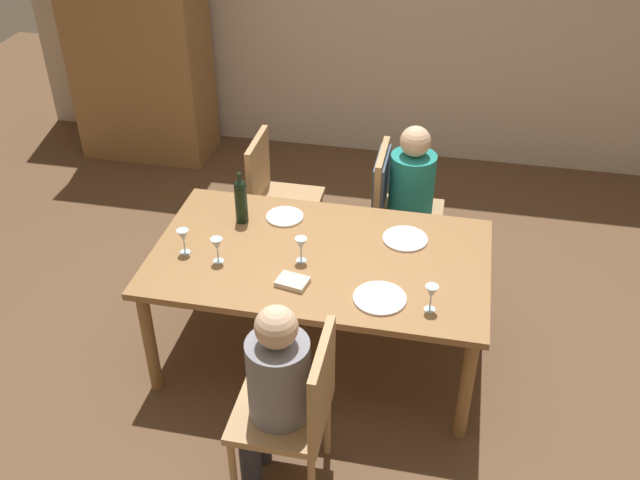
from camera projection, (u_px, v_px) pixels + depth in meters
The scene contains 18 objects.
ground_plane at pixel (320, 351), 4.39m from camera, with size 10.00×10.00×0.00m, color brown.
armoire_cabinet at pixel (136, 31), 5.95m from camera, with size 1.18×0.62×2.18m.
dining_table at pixel (320, 265), 4.02m from camera, with size 1.86×1.09×0.73m.
chair_near at pixel (298, 406), 3.33m from camera, with size 0.44×0.44×0.92m.
chair_far_right at pixel (392, 196), 4.75m from camera, with size 0.46×0.44×0.92m.
chair_far_left at pixel (275, 192), 4.91m from camera, with size 0.44×0.44×0.92m.
person_woman_host at pixel (274, 386), 3.28m from camera, with size 0.33×0.29×1.10m.
person_man_bearded at pixel (415, 192), 4.69m from camera, with size 0.34×0.29×1.11m.
wine_bottle_tall_green at pixel (241, 200), 4.17m from camera, with size 0.07×0.07×0.32m.
wine_glass_near_left at pixel (431, 293), 3.53m from camera, with size 0.07×0.07×0.15m.
wine_glass_centre at pixel (217, 245), 3.86m from camera, with size 0.07×0.07×0.15m.
wine_glass_near_right at pixel (183, 237), 3.93m from camera, with size 0.07×0.07×0.15m.
wine_glass_far at pixel (301, 245), 3.87m from camera, with size 0.07×0.07×0.15m.
dinner_plate_host at pixel (405, 239), 4.09m from camera, with size 0.26×0.26×0.01m, color white.
dinner_plate_guest_left at pixel (380, 298), 3.65m from camera, with size 0.27×0.27×0.01m, color white.
dinner_plate_guest_right at pixel (285, 217), 4.28m from camera, with size 0.22×0.22×0.01m, color silver.
folded_napkin at pixel (292, 282), 3.75m from camera, with size 0.16×0.12×0.03m, color beige.
handbag at pixel (337, 249), 5.08m from camera, with size 0.28×0.12×0.22m, color brown.
Camera 1 is at (0.65, -3.15, 3.06)m, focal length 40.30 mm.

